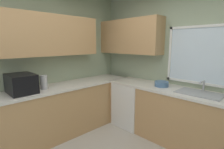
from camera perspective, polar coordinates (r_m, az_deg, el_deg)
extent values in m
cube|color=#9EAD8E|center=(3.32, 22.62, 3.71)|extent=(3.78, 0.06, 2.67)
cube|color=#9EAD8E|center=(3.40, -22.64, 3.85)|extent=(0.06, 3.64, 2.67)
cube|color=silver|center=(3.14, 29.42, 5.40)|extent=(1.27, 0.02, 0.87)
cube|color=white|center=(3.13, 30.12, 13.73)|extent=(1.35, 0.04, 0.04)
cube|color=white|center=(3.19, 28.65, -2.80)|extent=(1.35, 0.04, 0.04)
cube|color=white|center=(3.37, 18.59, 6.43)|extent=(0.04, 0.04, 0.95)
cube|color=tan|center=(3.14, -25.35, 11.70)|extent=(0.32, 2.46, 0.70)
cube|color=tan|center=(3.72, 5.77, 12.24)|extent=(1.45, 0.32, 0.70)
cube|color=tan|center=(3.31, -19.29, -12.15)|extent=(0.62, 3.22, 0.88)
cube|color=silver|center=(3.17, -19.78, -4.44)|extent=(0.65, 3.25, 0.04)
cube|color=tan|center=(3.16, 22.56, -13.50)|extent=(2.84, 0.62, 0.88)
cube|color=silver|center=(3.01, 23.16, -5.45)|extent=(2.87, 0.65, 0.04)
cube|color=white|center=(3.64, 6.51, -9.58)|extent=(0.60, 0.60, 0.87)
cube|color=black|center=(2.98, -27.67, -2.65)|extent=(0.48, 0.36, 0.29)
cylinder|color=#B7B7BC|center=(3.08, -21.51, -2.36)|extent=(0.12, 0.12, 0.23)
cube|color=#9EA0A5|center=(2.94, 26.77, -5.61)|extent=(0.63, 0.40, 0.02)
cylinder|color=#B7B7BC|center=(3.06, 27.88, -3.41)|extent=(0.03, 0.03, 0.18)
cylinder|color=#B7B7BC|center=(2.95, 27.42, -2.16)|extent=(0.02, 0.20, 0.02)
cylinder|color=#4C7099|center=(3.17, 15.97, -2.99)|extent=(0.24, 0.24, 0.09)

